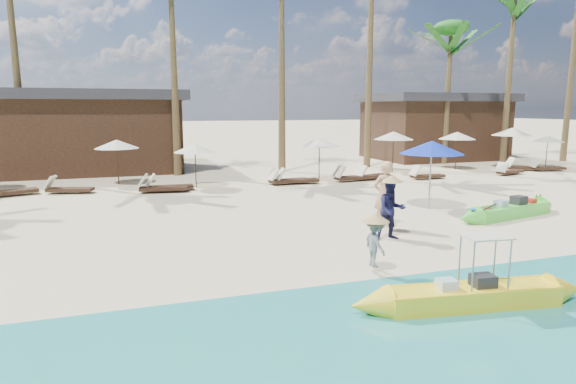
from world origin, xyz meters
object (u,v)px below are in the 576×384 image
object	(u,v)px
yellow_canoe	(472,296)
green_canoe	(510,210)
tourist	(385,195)
blue_umbrella	(432,147)

from	to	relation	value
yellow_canoe	green_canoe	bearing A→B (deg)	50.73
green_canoe	tourist	size ratio (longest dim) A/B	2.59
green_canoe	blue_umbrella	distance (m)	3.13
green_canoe	blue_umbrella	bearing A→B (deg)	121.23
tourist	yellow_canoe	bearing A→B (deg)	74.52
yellow_canoe	tourist	world-z (taller)	tourist
yellow_canoe	tourist	xyz separation A→B (m)	(1.32, 5.39, 0.76)
blue_umbrella	green_canoe	bearing A→B (deg)	-47.03
tourist	blue_umbrella	distance (m)	3.50
green_canoe	blue_umbrella	size ratio (longest dim) A/B	2.15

